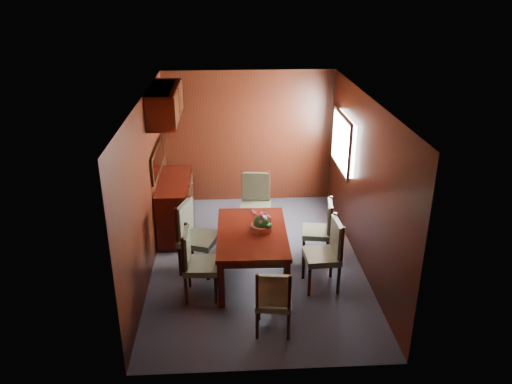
{
  "coord_description": "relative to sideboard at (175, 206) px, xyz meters",
  "views": [
    {
      "loc": [
        -0.38,
        -6.36,
        3.82
      ],
      "look_at": [
        0.0,
        0.11,
        1.05
      ],
      "focal_mm": 35.0,
      "sensor_mm": 36.0,
      "label": 1
    }
  ],
  "objects": [
    {
      "name": "chair_head",
      "position": [
        1.35,
        -2.65,
        0.03
      ],
      "size": [
        0.46,
        0.44,
        0.87
      ],
      "rotation": [
        0.0,
        0.0,
        -0.13
      ],
      "color": "black",
      "rests_on": "ground"
    },
    {
      "name": "ground",
      "position": [
        1.25,
        -1.0,
        -0.45
      ],
      "size": [
        4.5,
        4.5,
        0.0
      ],
      "primitive_type": "plane",
      "color": "#373B4B",
      "rests_on": "ground"
    },
    {
      "name": "chair_foot",
      "position": [
        1.29,
        -0.09,
        0.11
      ],
      "size": [
        0.53,
        0.51,
        1.01
      ],
      "rotation": [
        0.0,
        0.0,
        3.02
      ],
      "color": "black",
      "rests_on": "ground"
    },
    {
      "name": "dining_table",
      "position": [
        1.17,
        -1.42,
        0.15
      ],
      "size": [
        0.96,
        1.51,
        0.7
      ],
      "rotation": [
        0.0,
        0.0,
        -0.02
      ],
      "color": "black",
      "rests_on": "ground"
    },
    {
      "name": "room_shell",
      "position": [
        1.15,
        -0.67,
        1.18
      ],
      "size": [
        3.06,
        4.52,
        2.41
      ],
      "color": "black",
      "rests_on": "ground"
    },
    {
      "name": "chair_left_near",
      "position": [
        0.42,
        -1.83,
        0.08
      ],
      "size": [
        0.45,
        0.47,
        0.96
      ],
      "rotation": [
        0.0,
        0.0,
        -1.61
      ],
      "color": "black",
      "rests_on": "ground"
    },
    {
      "name": "sideboard",
      "position": [
        0.0,
        0.0,
        0.0
      ],
      "size": [
        0.48,
        1.4,
        0.9
      ],
      "primitive_type": "cube",
      "color": "black",
      "rests_on": "ground"
    },
    {
      "name": "flower_centerpiece",
      "position": [
        1.29,
        -1.4,
        0.4
      ],
      "size": [
        0.31,
        0.31,
        0.31
      ],
      "color": "#C94E3D",
      "rests_on": "dining_table"
    },
    {
      "name": "chair_left_far",
      "position": [
        0.36,
        -1.18,
        0.12
      ],
      "size": [
        0.61,
        0.62,
        1.04
      ],
      "rotation": [
        0.0,
        0.0,
        -1.91
      ],
      "color": "black",
      "rests_on": "ground"
    },
    {
      "name": "chair_right_near",
      "position": [
        2.14,
        -1.71,
        0.1
      ],
      "size": [
        0.47,
        0.49,
        0.99
      ],
      "rotation": [
        0.0,
        0.0,
        1.61
      ],
      "color": "black",
      "rests_on": "ground"
    },
    {
      "name": "chair_right_far",
      "position": [
        2.2,
        -0.98,
        0.06
      ],
      "size": [
        0.48,
        0.5,
        0.92
      ],
      "rotation": [
        0.0,
        0.0,
        1.41
      ],
      "color": "black",
      "rests_on": "ground"
    }
  ]
}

